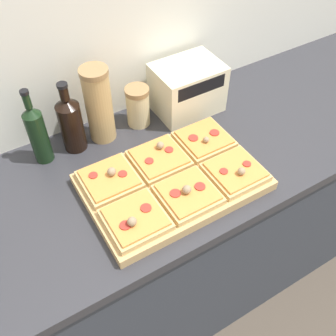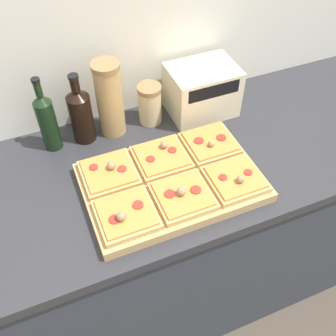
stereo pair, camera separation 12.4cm
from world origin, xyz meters
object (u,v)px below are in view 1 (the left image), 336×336
(grain_jar_short, at_px, (138,106))
(toaster_oven, at_px, (187,88))
(cutting_board, at_px, (173,182))
(olive_oil_bottle, at_px, (37,133))
(grain_jar_tall, at_px, (99,105))
(wine_bottle, at_px, (71,123))

(grain_jar_short, height_order, toaster_oven, toaster_oven)
(cutting_board, xyz_separation_m, toaster_oven, (0.25, 0.31, 0.08))
(olive_oil_bottle, xyz_separation_m, grain_jar_tall, (0.22, -0.00, 0.03))
(cutting_board, bearing_deg, olive_oil_bottle, 133.25)
(olive_oil_bottle, distance_m, wine_bottle, 0.11)
(cutting_board, distance_m, olive_oil_bottle, 0.46)
(cutting_board, distance_m, grain_jar_tall, 0.36)
(cutting_board, distance_m, toaster_oven, 0.41)
(toaster_oven, bearing_deg, cutting_board, -129.03)
(olive_oil_bottle, height_order, toaster_oven, olive_oil_bottle)
(toaster_oven, bearing_deg, grain_jar_tall, 176.94)
(grain_jar_tall, bearing_deg, toaster_oven, -3.06)
(toaster_oven, bearing_deg, olive_oil_bottle, 178.13)
(wine_bottle, bearing_deg, cutting_board, -59.08)
(olive_oil_bottle, xyz_separation_m, grain_jar_short, (0.36, 0.00, -0.04))
(wine_bottle, bearing_deg, olive_oil_bottle, 180.00)
(olive_oil_bottle, bearing_deg, wine_bottle, 0.00)
(wine_bottle, height_order, grain_jar_short, wine_bottle)
(grain_jar_short, bearing_deg, toaster_oven, -5.27)
(grain_jar_tall, xyz_separation_m, grain_jar_short, (0.14, 0.00, -0.06))
(cutting_board, relative_size, olive_oil_bottle, 1.96)
(grain_jar_tall, bearing_deg, wine_bottle, 180.00)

